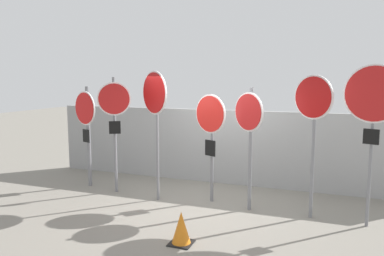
{
  "coord_description": "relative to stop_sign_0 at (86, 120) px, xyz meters",
  "views": [
    {
      "loc": [
        2.3,
        -6.77,
        2.45
      ],
      "look_at": [
        -0.23,
        0.0,
        1.5
      ],
      "focal_mm": 35.0,
      "sensor_mm": 36.0,
      "label": 1
    }
  ],
  "objects": [
    {
      "name": "ground_plane",
      "position": [
        2.87,
        -0.24,
        -1.54
      ],
      "size": [
        40.0,
        40.0,
        0.0
      ],
      "primitive_type": "plane",
      "color": "gray"
    },
    {
      "name": "fence_back",
      "position": [
        2.87,
        1.34,
        -0.67
      ],
      "size": [
        8.86,
        0.12,
        1.73
      ],
      "color": "gray",
      "rests_on": "ground"
    },
    {
      "name": "stop_sign_0",
      "position": [
        0.0,
        0.0,
        0.0
      ],
      "size": [
        0.72,
        0.31,
        2.28
      ],
      "rotation": [
        0.0,
        0.0,
        -0.37
      ],
      "color": "slate",
      "rests_on": "ground"
    },
    {
      "name": "stop_sign_1",
      "position": [
        0.87,
        -0.2,
        0.23
      ],
      "size": [
        0.6,
        0.41,
        2.49
      ],
      "rotation": [
        0.0,
        0.0,
        0.58
      ],
      "color": "slate",
      "rests_on": "ground"
    },
    {
      "name": "stop_sign_2",
      "position": [
        1.9,
        -0.37,
        0.47
      ],
      "size": [
        0.74,
        0.48,
        2.61
      ],
      "rotation": [
        0.0,
        0.0,
        -0.57
      ],
      "color": "slate",
      "rests_on": "ground"
    },
    {
      "name": "stop_sign_3",
      "position": [
        2.97,
        -0.07,
        0.03
      ],
      "size": [
        0.7,
        0.35,
        2.15
      ],
      "rotation": [
        0.0,
        0.0,
        -0.44
      ],
      "color": "slate",
      "rests_on": "ground"
    },
    {
      "name": "stop_sign_4",
      "position": [
        3.77,
        -0.29,
        0.09
      ],
      "size": [
        0.6,
        0.43,
        2.3
      ],
      "rotation": [
        0.0,
        0.0,
        -0.6
      ],
      "color": "slate",
      "rests_on": "ground"
    },
    {
      "name": "stop_sign_5",
      "position": [
        4.88,
        -0.3,
        0.36
      ],
      "size": [
        0.66,
        0.43,
        2.52
      ],
      "rotation": [
        0.0,
        0.0,
        -0.56
      ],
      "color": "slate",
      "rests_on": "ground"
    },
    {
      "name": "stop_sign_6",
      "position": [
        5.79,
        -0.41,
        0.52
      ],
      "size": [
        0.9,
        0.34,
        2.69
      ],
      "rotation": [
        0.0,
        0.0,
        -0.34
      ],
      "color": "slate",
      "rests_on": "ground"
    },
    {
      "name": "traffic_cone_0",
      "position": [
        3.15,
        -2.08,
        -1.29
      ],
      "size": [
        0.34,
        0.34,
        0.5
      ],
      "color": "black",
      "rests_on": "ground"
    }
  ]
}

